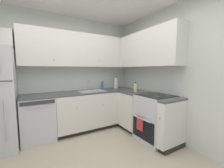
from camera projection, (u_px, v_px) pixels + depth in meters
wall_back at (63, 74)px, 3.25m from camera, size 3.51×0.05×2.60m
wall_right at (180, 74)px, 2.59m from camera, size 0.05×3.61×2.60m
dishwasher at (38, 118)px, 2.78m from camera, size 0.60×0.63×0.86m
lower_cabinets_back at (86, 111)px, 3.27m from camera, size 1.36×0.62×0.86m
countertop_back at (85, 92)px, 3.23m from camera, size 2.57×0.60×0.03m
lower_cabinets_right at (141, 113)px, 3.09m from camera, size 0.62×1.35×0.86m
countertop_right at (142, 94)px, 3.04m from camera, size 0.60×1.35×0.03m
oven_range at (155, 118)px, 2.76m from camera, size 0.68×0.62×1.04m
upper_cabinets_back at (76, 50)px, 3.17m from camera, size 2.25×0.34×0.74m
upper_cabinets_right at (143, 50)px, 3.14m from camera, size 0.32×1.89×0.74m
sink at (92, 93)px, 3.28m from camera, size 0.59×0.40×0.10m
faucet at (89, 85)px, 3.44m from camera, size 0.07×0.16×0.22m
soap_bottle at (102, 86)px, 3.63m from camera, size 0.06×0.06×0.20m
paper_towel_roll at (116, 83)px, 3.81m from camera, size 0.11×0.11×0.34m
oil_bottle at (135, 87)px, 3.21m from camera, size 0.08×0.08×0.22m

